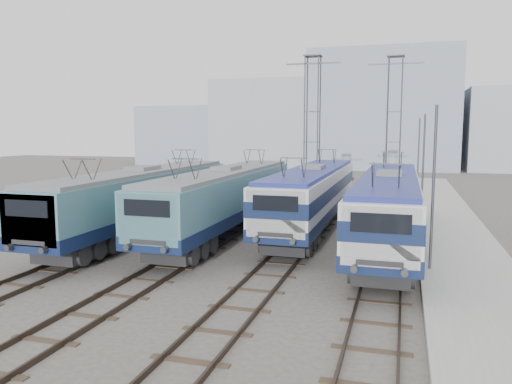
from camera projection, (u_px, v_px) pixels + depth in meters
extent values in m
plane|color=#514C47|center=(218.00, 272.00, 21.23)|extent=(160.00, 160.00, 0.00)
cube|color=#9E9E99|center=(457.00, 243.00, 25.93)|extent=(4.00, 70.00, 0.30)
cube|color=#121F47|center=(144.00, 211.00, 28.52)|extent=(2.91, 18.37, 0.61)
cube|color=teal|center=(143.00, 190.00, 28.36)|extent=(2.86, 18.37, 1.84)
cube|color=teal|center=(34.00, 219.00, 19.99)|extent=(2.63, 0.71, 2.08)
cube|color=slate|center=(143.00, 172.00, 28.24)|extent=(2.63, 17.64, 0.20)
cube|color=#262628|center=(78.00, 248.00, 22.79)|extent=(2.14, 3.67, 0.69)
cube|color=#262628|center=(189.00, 208.00, 34.44)|extent=(2.14, 3.67, 0.69)
cube|color=#121F47|center=(227.00, 210.00, 28.60)|extent=(2.91, 18.40, 0.61)
cube|color=teal|center=(226.00, 189.00, 28.45)|extent=(2.86, 18.40, 1.84)
cube|color=teal|center=(152.00, 219.00, 20.06)|extent=(2.63, 0.72, 2.08)
cube|color=slate|center=(226.00, 171.00, 28.32)|extent=(2.63, 17.66, 0.20)
cube|color=#262628|center=(181.00, 248.00, 22.86)|extent=(2.15, 3.68, 0.69)
cube|color=#262628|center=(257.00, 208.00, 34.53)|extent=(2.15, 3.68, 0.69)
cube|color=#121F47|center=(313.00, 207.00, 29.99)|extent=(2.89, 18.23, 0.61)
cube|color=silver|center=(313.00, 187.00, 29.84)|extent=(2.84, 18.23, 1.82)
cube|color=#121F47|center=(313.00, 188.00, 29.85)|extent=(2.88, 18.25, 0.71)
cube|color=silver|center=(277.00, 213.00, 21.53)|extent=(2.61, 0.71, 2.07)
cube|color=navy|center=(313.00, 170.00, 29.71)|extent=(2.61, 17.50, 0.20)
cube|color=#262628|center=(291.00, 241.00, 24.31)|extent=(2.13, 3.65, 0.68)
cube|color=#262628|center=(327.00, 205.00, 35.86)|extent=(2.13, 3.65, 0.68)
cube|color=#121F47|center=(388.00, 221.00, 25.45)|extent=(2.90, 18.31, 0.61)
cube|color=silver|center=(389.00, 197.00, 25.30)|extent=(2.85, 18.31, 1.83)
cube|color=#121F47|center=(389.00, 198.00, 25.30)|extent=(2.89, 18.33, 0.71)
cube|color=silver|center=(381.00, 235.00, 16.95)|extent=(2.62, 0.71, 2.08)
cube|color=navy|center=(390.00, 177.00, 25.17)|extent=(2.62, 17.58, 0.20)
cube|color=#262628|center=(382.00, 266.00, 19.74)|extent=(2.14, 3.66, 0.69)
cube|color=#262628|center=(391.00, 216.00, 31.35)|extent=(2.14, 3.66, 0.69)
cylinder|color=#3F4247|center=(304.00, 130.00, 41.04)|extent=(0.10, 0.10, 12.00)
cylinder|color=#3F4247|center=(318.00, 130.00, 40.73)|extent=(0.10, 0.10, 12.00)
cylinder|color=#3F4247|center=(307.00, 130.00, 42.09)|extent=(0.10, 0.10, 12.00)
cylinder|color=#3F4247|center=(320.00, 130.00, 41.78)|extent=(0.10, 0.10, 12.00)
cube|color=#3F4247|center=(313.00, 63.00, 40.74)|extent=(4.50, 0.12, 0.12)
cylinder|color=#3F4247|center=(387.00, 130.00, 41.11)|extent=(0.10, 0.10, 12.00)
cylinder|color=#3F4247|center=(400.00, 130.00, 40.80)|extent=(0.10, 0.10, 12.00)
cylinder|color=#3F4247|center=(387.00, 130.00, 42.15)|extent=(0.10, 0.10, 12.00)
cylinder|color=#3F4247|center=(401.00, 130.00, 41.84)|extent=(0.10, 0.10, 12.00)
cube|color=#3F4247|center=(396.00, 64.00, 40.81)|extent=(4.50, 0.12, 0.12)
cylinder|color=#3F4247|center=(433.00, 192.00, 20.26)|extent=(0.12, 0.12, 7.00)
cylinder|color=#3F4247|center=(423.00, 170.00, 31.68)|extent=(0.12, 0.12, 7.00)
cylinder|color=#3F4247|center=(418.00, 159.00, 43.09)|extent=(0.12, 0.12, 7.00)
cube|color=#A1A8B4|center=(272.00, 124.00, 83.29)|extent=(18.00, 12.00, 14.00)
cube|color=#919BB0|center=(383.00, 111.00, 77.95)|extent=(22.00, 14.00, 18.00)
cube|color=#919BB0|center=(184.00, 136.00, 88.06)|extent=(14.00, 10.00, 10.00)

